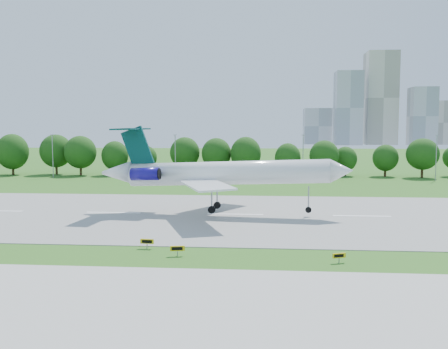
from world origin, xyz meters
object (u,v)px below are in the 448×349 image
Objects in this scene: airliner at (215,172)px; service_vehicle_b at (152,175)px; service_vehicle_a at (170,176)px; taxi_sign_left at (177,249)px.

service_vehicle_b is at bearing 116.82° from airliner.
airliner is 59.47m from service_vehicle_a.
airliner is 27.42m from taxi_sign_left.
service_vehicle_b is (-23.95, 59.61, -6.23)m from airliner.
service_vehicle_b is (-5.79, 3.32, -0.04)m from service_vehicle_a.
service_vehicle_a is (-18.16, 56.29, -6.20)m from airliner.
service_vehicle_a reaches higher than service_vehicle_b.
service_vehicle_b is (-22.50, 86.32, -0.22)m from taxi_sign_left.
service_vehicle_a is 1.09× the size of service_vehicle_b.
taxi_sign_left is 84.67m from service_vehicle_a.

